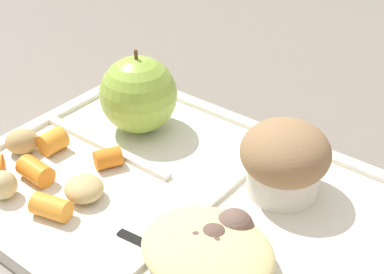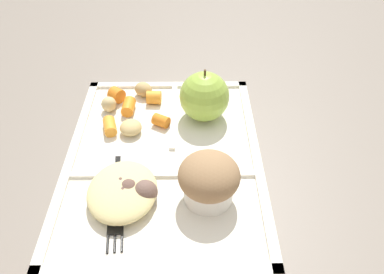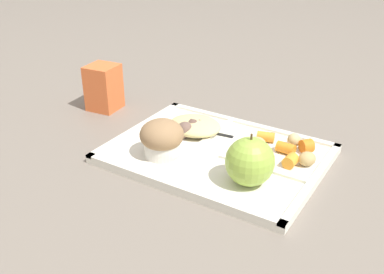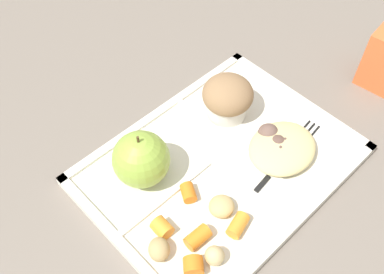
{
  "view_description": "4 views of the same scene",
  "coord_description": "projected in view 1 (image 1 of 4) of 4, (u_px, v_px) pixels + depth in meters",
  "views": [
    {
      "loc": [
        0.26,
        -0.3,
        0.33
      ],
      "look_at": [
        -0.0,
        0.03,
        0.05
      ],
      "focal_mm": 51.9,
      "sensor_mm": 36.0,
      "label": 1
    },
    {
      "loc": [
        0.4,
        0.04,
        0.41
      ],
      "look_at": [
        -0.03,
        0.04,
        0.03
      ],
      "focal_mm": 35.62,
      "sensor_mm": 36.0,
      "label": 2
    },
    {
      "loc": [
        -0.35,
        0.64,
        0.42
      ],
      "look_at": [
        0.03,
        0.03,
        0.05
      ],
      "focal_mm": 41.86,
      "sensor_mm": 36.0,
      "label": 3
    },
    {
      "loc": [
        -0.28,
        -0.23,
        0.55
      ],
      "look_at": [
        -0.02,
        0.04,
        0.05
      ],
      "focal_mm": 41.14,
      "sensor_mm": 36.0,
      "label": 4
    }
  ],
  "objects": [
    {
      "name": "meatball_center",
      "position": [
        234.0,
        228.0,
        0.44
      ],
      "size": [
        0.03,
        0.03,
        0.03
      ],
      "primitive_type": "sphere",
      "color": "brown",
      "rests_on": "lunch_tray"
    },
    {
      "name": "green_apple",
      "position": [
        138.0,
        95.0,
        0.57
      ],
      "size": [
        0.08,
        0.08,
        0.09
      ],
      "color": "#93B742",
      "rests_on": "lunch_tray"
    },
    {
      "name": "bran_muffin",
      "position": [
        285.0,
        159.0,
        0.49
      ],
      "size": [
        0.08,
        0.08,
        0.07
      ],
      "color": "silver",
      "rests_on": "lunch_tray"
    },
    {
      "name": "potato_chunk_corner",
      "position": [
        22.0,
        141.0,
        0.55
      ],
      "size": [
        0.04,
        0.04,
        0.03
      ],
      "primitive_type": "ellipsoid",
      "rotation": [
        0.0,
        0.0,
        2.54
      ],
      "color": "tan",
      "rests_on": "lunch_tray"
    },
    {
      "name": "ground",
      "position": [
        171.0,
        201.0,
        0.51
      ],
      "size": [
        6.0,
        6.0,
        0.0
      ],
      "primitive_type": "plane",
      "color": "slate"
    },
    {
      "name": "carrot_slice_back",
      "position": [
        36.0,
        171.0,
        0.51
      ],
      "size": [
        0.03,
        0.02,
        0.02
      ],
      "primitive_type": "cylinder",
      "rotation": [
        0.0,
        1.57,
        6.24
      ],
      "color": "orange",
      "rests_on": "lunch_tray"
    },
    {
      "name": "carrot_slice_tilted",
      "position": [
        108.0,
        158.0,
        0.53
      ],
      "size": [
        0.03,
        0.03,
        0.02
      ],
      "primitive_type": "cylinder",
      "rotation": [
        0.0,
        1.57,
        4.21
      ],
      "color": "orange",
      "rests_on": "lunch_tray"
    },
    {
      "name": "meatball_front",
      "position": [
        216.0,
        252.0,
        0.42
      ],
      "size": [
        0.03,
        0.03,
        0.03
      ],
      "primitive_type": "sphere",
      "color": "brown",
      "rests_on": "lunch_tray"
    },
    {
      "name": "lunch_tray",
      "position": [
        171.0,
        196.0,
        0.51
      ],
      "size": [
        0.38,
        0.29,
        0.02
      ],
      "color": "silver",
      "rests_on": "ground"
    },
    {
      "name": "meatball_back",
      "position": [
        213.0,
        242.0,
        0.43
      ],
      "size": [
        0.03,
        0.03,
        0.03
      ],
      "primitive_type": "sphere",
      "color": "brown",
      "rests_on": "lunch_tray"
    },
    {
      "name": "potato_chunk_browned",
      "position": [
        84.0,
        189.0,
        0.49
      ],
      "size": [
        0.04,
        0.04,
        0.02
      ],
      "primitive_type": "ellipsoid",
      "rotation": [
        0.0,
        0.0,
        1.47
      ],
      "color": "tan",
      "rests_on": "lunch_tray"
    },
    {
      "name": "potato_chunk_wedge",
      "position": [
        3.0,
        185.0,
        0.49
      ],
      "size": [
        0.04,
        0.04,
        0.03
      ],
      "primitive_type": "ellipsoid",
      "rotation": [
        0.0,
        0.0,
        5.38
      ],
      "color": "tan",
      "rests_on": "lunch_tray"
    },
    {
      "name": "meatball_side",
      "position": [
        197.0,
        246.0,
        0.43
      ],
      "size": [
        0.03,
        0.03,
        0.03
      ],
      "primitive_type": "sphere",
      "color": "brown",
      "rests_on": "lunch_tray"
    },
    {
      "name": "carrot_slice_diagonal",
      "position": [
        53.0,
        141.0,
        0.55
      ],
      "size": [
        0.02,
        0.03,
        0.02
      ],
      "primitive_type": "cylinder",
      "rotation": [
        0.0,
        1.57,
        4.67
      ],
      "color": "orange",
      "rests_on": "lunch_tray"
    },
    {
      "name": "carrot_slice_small",
      "position": [
        51.0,
        207.0,
        0.47
      ],
      "size": [
        0.04,
        0.03,
        0.02
      ],
      "primitive_type": "cylinder",
      "rotation": [
        0.0,
        1.57,
        3.4
      ],
      "color": "orange",
      "rests_on": "lunch_tray"
    },
    {
      "name": "egg_noodle_pile",
      "position": [
        207.0,
        250.0,
        0.42
      ],
      "size": [
        0.11,
        0.09,
        0.03
      ],
      "primitive_type": "ellipsoid",
      "color": "#D6C684",
      "rests_on": "lunch_tray"
    }
  ]
}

